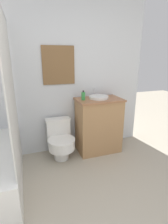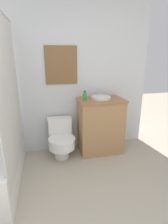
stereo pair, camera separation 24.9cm
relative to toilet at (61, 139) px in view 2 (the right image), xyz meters
The scene contains 5 objects.
wall_back 1.01m from the toilet, 113.40° to the left, with size 3.29×0.07×2.50m.
toilet is the anchor object (origin of this frame).
vanity 0.67m from the toilet, ahead, with size 0.72×0.46×0.90m.
sink 0.90m from the toilet, ahead, with size 0.31×0.34×0.13m.
soap_bottle 0.77m from the toilet, ahead, with size 0.06×0.06×0.15m.
Camera 2 is at (-0.09, -0.68, 1.52)m, focal length 28.00 mm.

